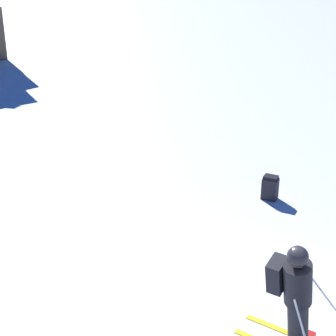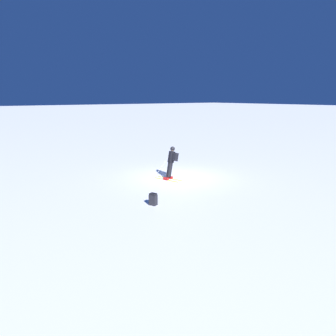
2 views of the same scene
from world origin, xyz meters
TOP-DOWN VIEW (x-y plane):
  - ground_plane at (0.00, 0.00)m, footprint 300.00×300.00m
  - skier at (0.43, -0.04)m, footprint 1.33×1.71m
  - spare_backpack at (3.69, 3.04)m, footprint 0.32×0.36m

SIDE VIEW (x-z plane):
  - ground_plane at x=0.00m, z-range 0.00..0.00m
  - spare_backpack at x=3.69m, z-range -0.01..0.49m
  - skier at x=0.43m, z-range 0.08..1.85m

